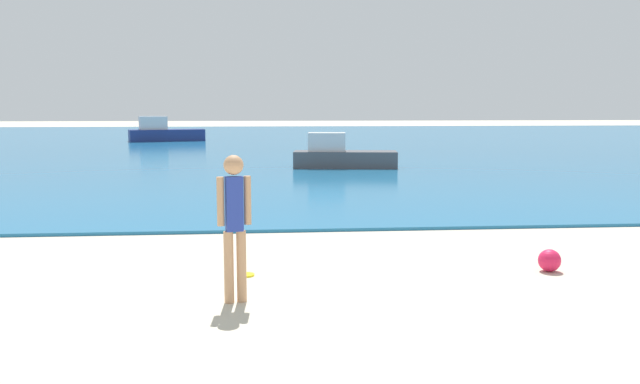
# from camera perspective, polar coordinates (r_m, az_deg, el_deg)

# --- Properties ---
(water) EXTENTS (160.00, 60.00, 0.06)m
(water) POSITION_cam_1_polar(r_m,az_deg,el_deg) (41.62, -3.37, 4.37)
(water) COLOR #1E6B9E
(water) RESTS_ON ground
(person_standing) EXTENTS (0.38, 0.22, 1.68)m
(person_standing) POSITION_cam_1_polar(r_m,az_deg,el_deg) (7.52, -7.36, -2.35)
(person_standing) COLOR tan
(person_standing) RESTS_ON ground
(frisbee) EXTENTS (0.22, 0.22, 0.03)m
(frisbee) POSITION_cam_1_polar(r_m,az_deg,el_deg) (8.86, -6.37, -7.09)
(frisbee) COLOR yellow
(frisbee) RESTS_ON ground
(boat_near) EXTENTS (3.73, 1.59, 1.23)m
(boat_near) POSITION_cam_1_polar(r_m,az_deg,el_deg) (23.48, 1.83, 3.15)
(boat_near) COLOR #4C4C51
(boat_near) RESTS_ON water
(boat_far) EXTENTS (4.74, 2.60, 1.54)m
(boat_far) POSITION_cam_1_polar(r_m,az_deg,el_deg) (42.29, -13.27, 4.99)
(boat_far) COLOR navy
(boat_far) RESTS_ON water
(beach_ball) EXTENTS (0.30, 0.30, 0.30)m
(beach_ball) POSITION_cam_1_polar(r_m,az_deg,el_deg) (9.52, 19.11, -5.57)
(beach_ball) COLOR #E51E4C
(beach_ball) RESTS_ON ground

